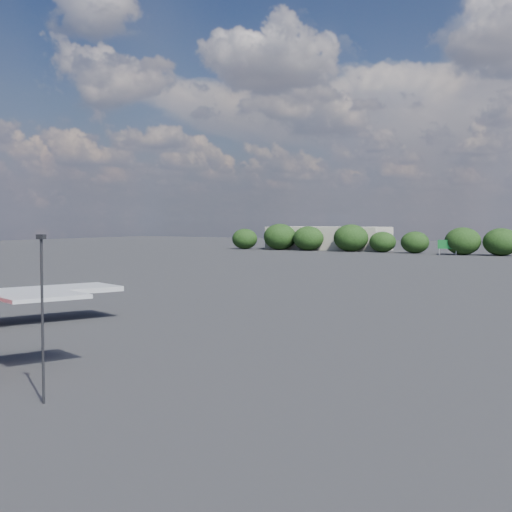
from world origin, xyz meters
The scene contains 4 objects.
ground centered at (0.00, 60.00, 0.00)m, with size 500.00×500.00×0.00m, color black.
apron_lamp_post centered at (11.86, -4.98, 5.59)m, with size 0.55×0.30×9.90m.
terminal_building centered at (-65.00, 192.00, 4.00)m, with size 42.00×16.00×8.00m.
highway_sign centered at (-18.00, 176.00, 3.13)m, with size 6.00×0.30×4.50m.
Camera 1 is at (43.96, -33.50, 10.80)m, focal length 50.00 mm.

